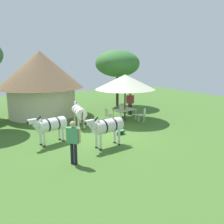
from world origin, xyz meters
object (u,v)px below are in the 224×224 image
at_px(shade_umbrella, 125,82).
at_px(guest_beside_umbrella, 130,101).
at_px(patio_chair_near_hut, 143,114).
at_px(standing_watcher, 73,139).
at_px(patio_dining_table, 125,111).
at_px(striped_lounge_chair, 117,129).
at_px(thatched_hut, 41,80).
at_px(patio_chair_west_end, 122,109).
at_px(patio_chair_near_lawn, 108,114).
at_px(zebra_nearest_camera, 50,125).
at_px(acacia_tree_right_background, 117,64).
at_px(zebra_toward_hut, 79,112).
at_px(zebra_by_umbrella, 107,126).

height_order(shade_umbrella, guest_beside_umbrella, shade_umbrella).
bearing_deg(patio_chair_near_hut, standing_watcher, 172.42).
xyz_separation_m(patio_dining_table, patio_chair_near_hut, (0.83, -0.96, -0.14)).
bearing_deg(shade_umbrella, striped_lounge_chair, -129.58).
bearing_deg(striped_lounge_chair, patio_chair_near_hut, -157.76).
xyz_separation_m(thatched_hut, shade_umbrella, (4.57, -4.11, -0.01)).
bearing_deg(patio_chair_west_end, patio_chair_near_hut, 122.41).
bearing_deg(standing_watcher, shade_umbrella, 89.61).
height_order(thatched_hut, patio_chair_near_hut, thatched_hut).
bearing_deg(patio_chair_near_lawn, guest_beside_umbrella, 116.92).
xyz_separation_m(shade_umbrella, zebra_nearest_camera, (-5.65, -2.24, -1.67)).
relative_size(patio_dining_table, patio_chair_near_hut, 1.81).
distance_m(thatched_hut, striped_lounge_chair, 7.38).
distance_m(thatched_hut, acacia_tree_right_background, 6.76).
bearing_deg(guest_beside_umbrella, striped_lounge_chair, 67.27).
distance_m(shade_umbrella, standing_watcher, 7.65).
bearing_deg(patio_chair_near_lawn, zebra_toward_hut, -85.44).
relative_size(patio_chair_near_lawn, zebra_by_umbrella, 0.42).
distance_m(patio_chair_west_end, zebra_nearest_camera, 7.05).
bearing_deg(standing_watcher, patio_chair_near_hut, 79.93).
relative_size(patio_chair_near_hut, standing_watcher, 0.51).
bearing_deg(thatched_hut, zebra_nearest_camera, -99.65).
bearing_deg(guest_beside_umbrella, acacia_tree_right_background, -85.64).
distance_m(zebra_nearest_camera, zebra_by_umbrella, 2.80).
bearing_deg(patio_chair_west_end, patio_dining_table, 90.00).
height_order(striped_lounge_chair, zebra_nearest_camera, zebra_nearest_camera).
xyz_separation_m(patio_dining_table, standing_watcher, (-5.50, -5.09, 0.39)).
bearing_deg(zebra_toward_hut, shade_umbrella, 10.58).
height_order(patio_chair_west_end, standing_watcher, standing_watcher).
relative_size(patio_chair_near_hut, striped_lounge_chair, 1.07).
xyz_separation_m(shade_umbrella, patio_chair_near_hut, (0.83, -0.96, -2.08)).
relative_size(patio_chair_west_end, acacia_tree_right_background, 0.19).
distance_m(patio_chair_near_hut, zebra_toward_hut, 4.28).
xyz_separation_m(zebra_nearest_camera, acacia_tree_right_background, (7.73, 6.86, 2.78)).
height_order(patio_chair_near_hut, guest_beside_umbrella, guest_beside_umbrella).
distance_m(zebra_by_umbrella, acacia_tree_right_background, 10.57).
bearing_deg(guest_beside_umbrella, thatched_hut, -7.95).
bearing_deg(patio_dining_table, patio_chair_near_hut, -49.32).
height_order(standing_watcher, zebra_nearest_camera, standing_watcher).
relative_size(thatched_hut, guest_beside_umbrella, 3.53).
relative_size(striped_lounge_chair, zebra_nearest_camera, 0.41).
distance_m(striped_lounge_chair, acacia_tree_right_background, 8.80).
bearing_deg(patio_dining_table, zebra_toward_hut, -178.69).
height_order(standing_watcher, striped_lounge_chair, standing_watcher).
bearing_deg(zebra_nearest_camera, zebra_by_umbrella, -145.24).
height_order(thatched_hut, striped_lounge_chair, thatched_hut).
relative_size(patio_chair_near_hut, acacia_tree_right_background, 0.19).
xyz_separation_m(patio_chair_near_lawn, guest_beside_umbrella, (2.48, 1.18, 0.51)).
xyz_separation_m(standing_watcher, striped_lounge_chair, (3.53, 2.71, -0.80)).
bearing_deg(standing_watcher, zebra_nearest_camera, 139.80).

